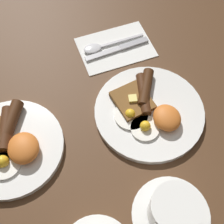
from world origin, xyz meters
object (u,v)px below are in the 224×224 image
object	(u,v)px
breakfast_plate_near	(149,110)
breakfast_plate_far	(10,144)
teacup_near	(173,211)
knife	(121,48)
spoon	(99,47)

from	to	relation	value
breakfast_plate_near	breakfast_plate_far	size ratio (longest dim) A/B	1.09
breakfast_plate_near	teacup_near	bearing A→B (deg)	168.01
breakfast_plate_near	knife	size ratio (longest dim) A/B	1.42
breakfast_plate_near	breakfast_plate_far	world-z (taller)	breakfast_plate_far
teacup_near	knife	bearing A→B (deg)	-7.30
teacup_near	knife	xyz separation A→B (m)	(0.46, -0.06, -0.03)
breakfast_plate_near	breakfast_plate_far	bearing A→B (deg)	86.58
breakfast_plate_near	teacup_near	distance (m)	0.25
breakfast_plate_near	knife	xyz separation A→B (m)	(0.21, -0.01, -0.01)
breakfast_plate_far	teacup_near	size ratio (longest dim) A/B	1.51
breakfast_plate_near	spoon	xyz separation A→B (m)	(0.24, 0.05, -0.00)
teacup_near	breakfast_plate_far	bearing A→B (deg)	47.10
knife	spoon	distance (m)	0.06
knife	teacup_near	bearing A→B (deg)	78.73
breakfast_plate_far	knife	bearing A→B (deg)	-60.16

